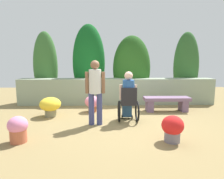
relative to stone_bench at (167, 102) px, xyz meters
The scene contains 10 objects.
ground_plane 1.85m from the stone_bench, 148.26° to the right, with size 13.61×13.61×0.00m, color olive.
stone_retaining_wall 1.94m from the stone_bench, 143.45° to the left, with size 7.15×0.60×0.95m, color gray.
hedge_backdrop 2.67m from the stone_bench, 131.52° to the left, with size 6.66×1.14×3.04m.
stone_bench is the anchor object (origin of this frame).
person_in_wheelchair 1.73m from the stone_bench, 142.48° to the right, with size 0.53×0.66×1.33m.
person_standing_companion 2.63m from the stone_bench, 149.41° to the right, with size 0.49×0.30×1.61m.
flower_pot_purple_near 3.58m from the stone_bench, behind, with size 0.61×0.61×0.56m.
flower_pot_terracotta_by_wall 2.37m from the stone_bench, behind, with size 0.47×0.47×0.51m.
flower_pot_red_accent 2.48m from the stone_bench, 104.23° to the right, with size 0.43×0.43×0.53m.
flower_pot_small_foreground 4.35m from the stone_bench, 147.23° to the right, with size 0.38×0.38×0.53m.
Camera 1 is at (-0.35, -5.15, 1.59)m, focal length 31.53 mm.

